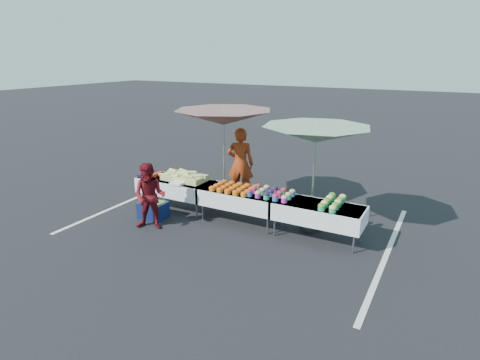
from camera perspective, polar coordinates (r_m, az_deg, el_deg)
The scene contains 17 objects.
ground at distance 9.16m, azimuth 0.00°, elevation -5.98°, with size 80.00×80.00×0.00m, color black.
stripe_left at distance 10.95m, azimuth -14.89°, elevation -2.60°, with size 0.10×5.00×0.00m, color silver.
stripe_right at distance 8.28m, azimuth 20.16°, elevation -9.80°, with size 0.10×5.00×0.00m, color silver.
table_left at distance 9.89m, azimuth -9.20°, elevation -0.82°, with size 1.86×0.81×0.75m.
table_center at distance 8.95m, azimuth 0.00°, elevation -2.55°, with size 1.86×0.81×0.75m.
table_right at distance 8.30m, azimuth 11.02°, elevation -4.52°, with size 1.86×0.81×0.75m.
berry_punnets at distance 10.22m, azimuth -12.62°, elevation 0.79°, with size 0.40×0.54×0.08m.
corn_pile at distance 9.70m, azimuth -7.94°, elevation 0.47°, with size 1.16×0.57×0.26m.
plastic_bags at distance 9.43m, azimuth -8.91°, elevation -0.49°, with size 0.30×0.25×0.05m, color white.
carrot_bowls at distance 8.94m, azimuth -0.88°, elevation -1.10°, with size 0.95×0.69×0.11m.
potato_cups at distance 8.56m, azimuth 4.42°, elevation -1.80°, with size 0.94×0.58×0.16m.
bean_baskets at distance 8.22m, azimuth 13.01°, elevation -3.08°, with size 0.36×0.86×0.15m.
vendor at distance 10.36m, azimuth 0.06°, elevation 2.32°, with size 0.69×0.45×1.89m, color #9B3211.
customer at distance 8.80m, azimuth -12.68°, elevation -2.30°, with size 0.71×0.55×1.47m, color maroon.
umbrella_left at distance 9.66m, azimuth -2.37°, elevation 8.79°, with size 2.46×2.46×2.42m.
umbrella_right at distance 8.33m, azimuth 10.72°, elevation 6.29°, with size 2.60×2.60×2.29m.
storage_bin at distance 9.52m, azimuth -12.25°, elevation -4.14°, with size 0.63×0.47×0.40m.
Camera 1 is at (4.02, -7.39, 3.63)m, focal length 30.00 mm.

